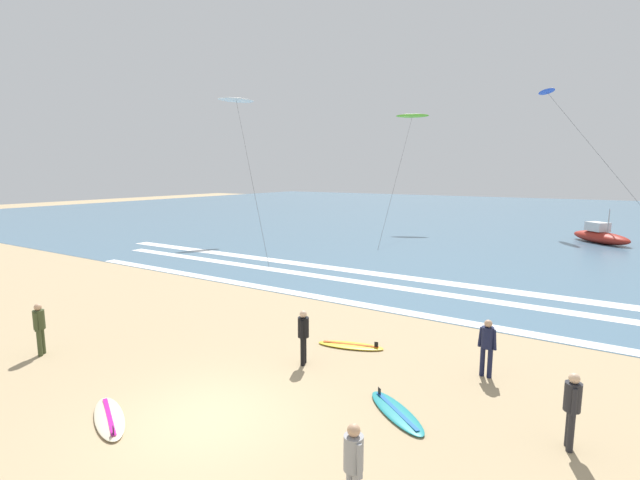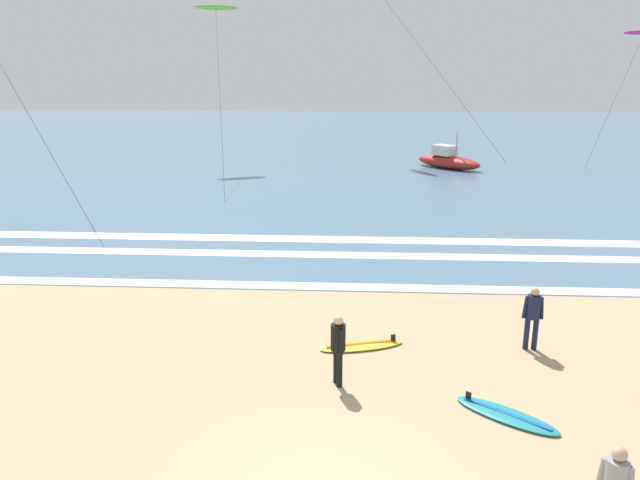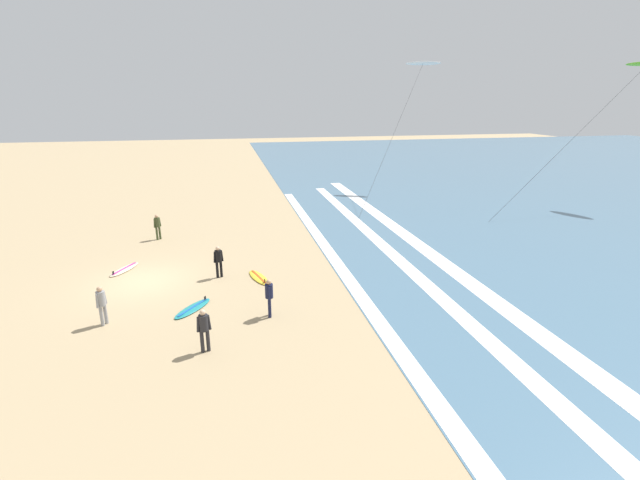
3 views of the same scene
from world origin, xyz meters
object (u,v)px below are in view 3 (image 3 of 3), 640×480
Objects in this scene: surfer_left_far at (218,259)px; surfboard_left_pile at (124,269)px; surfer_left_near at (101,302)px; surfboard_right_spare at (193,308)px; surfer_right_near at (157,225)px; surfer_background_far at (204,327)px; kite_white_far_left at (423,64)px; surfboard_near_water at (259,277)px; surfer_foreground_main at (269,294)px.

surfboard_left_pile is at bearing -112.66° from surfer_left_far.
surfer_left_near reaches higher than surfboard_right_spare.
surfer_right_near is 0.75× the size of surfboard_left_pile.
kite_white_far_left is (-26.53, 19.39, 10.42)m from surfer_background_far.
kite_white_far_left is at bearing 139.08° from surfboard_right_spare.
surfboard_left_pile is at bearing -53.16° from kite_white_far_left.
kite_white_far_left is (-20.29, 17.06, 11.34)m from surfboard_near_water.
surfer_background_far and surfer_left_near have the same top height.
surfer_left_near is at bearing -125.71° from surfer_background_far.
surfer_left_near is 34.84m from kite_white_far_left.
surfer_background_far reaches higher than surfboard_near_water.
surfboard_right_spare is at bearing 34.62° from surfboard_left_pile.
surfer_foreground_main is at bearing -34.78° from kite_white_far_left.
surfer_left_far is at bearing -43.76° from kite_white_far_left.
surfer_left_near is 6.05m from surfboard_left_pile.
surfer_background_far is 0.75× the size of surfboard_left_pile.
surfer_right_near is at bearing -152.37° from surfer_left_far.
surfer_left_far reaches higher than surfboard_near_water.
kite_white_far_left is (-24.39, 16.94, 10.42)m from surfer_foreground_main.
surfer_left_far is 0.14× the size of kite_white_far_left.
surfer_background_far is 0.14× the size of kite_white_far_left.
surfboard_right_spare is 0.94× the size of surfboard_near_water.
surfer_foreground_main is 0.78× the size of surfboard_right_spare.
surfer_background_far is at bearing 54.29° from surfer_left_near.
surfboard_near_water is (2.53, 6.65, 0.00)m from surfboard_left_pile.
surfboard_near_water is at bearing 69.18° from surfboard_left_pile.
surfer_background_far is at bearing 10.45° from surfboard_right_spare.
surfer_right_near is 9.50m from surfboard_near_water.
kite_white_far_left is at bearing 135.53° from surfer_left_near.
surfboard_near_water is at bearing -178.32° from surfer_foreground_main.
surfboard_left_pile is at bearing -176.01° from surfer_left_near.
surfboard_left_pile is 1.05× the size of surfboard_right_spare.
surfer_left_far and surfer_foreground_main have the same top height.
surfer_background_far is 1.00× the size of surfer_foreground_main.
surfer_left_near is at bearing -47.74° from surfer_left_far.
surfer_right_near is at bearing 176.62° from surfer_left_near.
surfer_background_far reaches higher than surfboard_left_pile.
surfer_foreground_main is at bearing 84.07° from surfer_left_near.
kite_white_far_left reaches higher than surfer_right_near.
surfboard_left_pile is 6.49m from surfboard_right_spare.
surfboard_left_pile is (5.10, -1.07, -0.91)m from surfer_right_near.
surfer_background_far is 9.82m from surfboard_left_pile.
surfboard_near_water is (-3.44, 6.23, -0.91)m from surfer_left_near.
surfer_left_near is (-0.66, -6.36, 0.00)m from surfer_foreground_main.
surfer_right_near is at bearing -166.82° from surfer_background_far.
surfer_right_near is 0.73× the size of surfboard_near_water.
kite_white_far_left is at bearing 126.84° from surfboard_left_pile.
surfer_foreground_main is 0.73× the size of surfboard_near_water.
surfer_foreground_main is 9.52m from surfboard_left_pile.
surfer_background_far is at bearing -3.93° from surfer_left_far.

